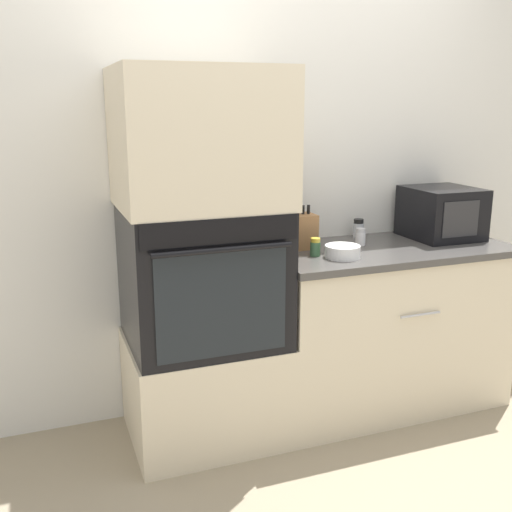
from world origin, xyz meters
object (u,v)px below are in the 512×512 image
Objects in this scene: condiment_jar_mid at (358,229)px; microwave at (441,213)px; knife_block at (303,231)px; wall_oven at (203,275)px; condiment_jar_near at (360,237)px; bowl at (343,252)px; condiment_jar_far at (315,247)px.

microwave is at bearing -20.07° from condiment_jar_mid.
microwave is at bearing -3.20° from knife_block.
condiment_jar_mid is at bearing 13.95° from wall_oven.
condiment_jar_near is at bearing 5.01° from wall_oven.
bowl is 0.29m from condiment_jar_near.
knife_block is at bearing 12.70° from wall_oven.
condiment_jar_mid is (0.94, 0.23, 0.10)m from wall_oven.
condiment_jar_far is at bearing -144.65° from condiment_jar_mid.
microwave is 1.70× the size of knife_block.
wall_oven reaches higher than knife_block.
knife_block is 0.40m from condiment_jar_mid.
condiment_jar_far is (-0.82, -0.13, -0.09)m from microwave.
microwave is 4.22× the size of condiment_jar_near.
condiment_jar_mid is (-0.42, 0.15, -0.09)m from microwave.
knife_block reaches higher than bowl.
microwave is 0.51m from condiment_jar_near.
microwave is at bearing 0.60° from condiment_jar_near.
wall_oven is 7.90× the size of condiment_jar_far.
condiment_jar_far is (-0.01, -0.17, -0.05)m from knife_block.
microwave is at bearing 3.40° from wall_oven.
bowl is at bearing -136.68° from condiment_jar_near.
knife_block is at bearing -164.26° from condiment_jar_mid.
condiment_jar_near is at bearing 21.19° from condiment_jar_far.
knife_block is (0.56, 0.13, 0.14)m from wall_oven.
condiment_jar_near is at bearing 43.32° from bowl.
knife_block reaches higher than condiment_jar_near.
condiment_jar_mid is at bearing 159.93° from microwave.
condiment_jar_near and condiment_jar_far have the same top height.
wall_oven is 1.87× the size of microwave.
condiment_jar_far is at bearing -4.99° from wall_oven.
microwave is at bearing 8.94° from condiment_jar_far.
knife_block is 0.18m from condiment_jar_far.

